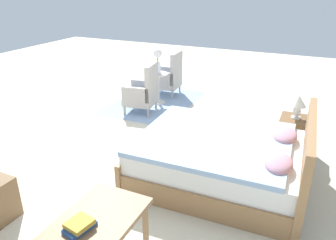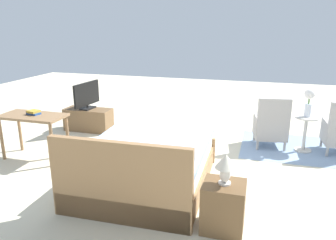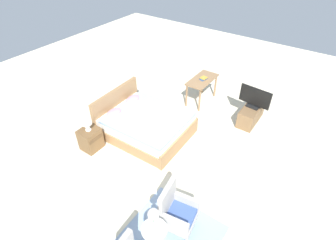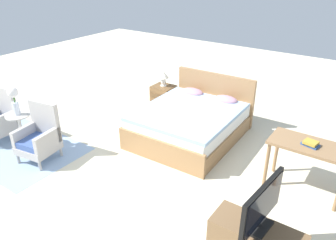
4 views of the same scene
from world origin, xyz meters
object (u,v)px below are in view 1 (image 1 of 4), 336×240
bed (223,159)px  armchair_by_window_right (143,93)px  armchair_by_window_left (169,77)px  book_stack (80,225)px  table_lamp (298,104)px  side_table (158,84)px  flower_vase (158,58)px  nightstand (293,136)px

bed → armchair_by_window_right: size_ratio=2.20×
armchair_by_window_left → book_stack: (4.83, 1.54, 0.38)m
bed → table_lamp: bearing=148.1°
side_table → table_lamp: 2.89m
side_table → table_lamp: table_lamp is taller
side_table → table_lamp: (1.06, 2.66, 0.36)m
armchair_by_window_right → flower_vase: 0.77m
flower_vase → table_lamp: 2.87m
flower_vase → book_stack: 4.52m
armchair_by_window_right → table_lamp: 2.76m
armchair_by_window_left → nightstand: armchair_by_window_left is taller
armchair_by_window_left → armchair_by_window_right: 1.14m
flower_vase → nightstand: flower_vase is taller
armchair_by_window_right → table_lamp: (0.49, 2.69, 0.37)m
armchair_by_window_right → side_table: armchair_by_window_right is taller
bed → side_table: size_ratio=3.27×
armchair_by_window_right → side_table: bearing=176.9°
armchair_by_window_left → flower_vase: bearing=3.0°
nightstand → table_lamp: bearing=90.0°
side_table → flower_vase: size_ratio=1.30×
bed → nightstand: bed is taller
bed → armchair_by_window_right: bed is taller
side_table → nightstand: 2.87m
flower_vase → book_stack: flower_vase is taller
flower_vase → nightstand: 2.94m
armchair_by_window_right → book_stack: bearing=22.7°
armchair_by_window_left → table_lamp: armchair_by_window_left is taller
armchair_by_window_left → flower_vase: size_ratio=1.93×
flower_vase → table_lamp: flower_vase is taller
armchair_by_window_left → book_stack: armchair_by_window_left is taller
armchair_by_window_left → table_lamp: size_ratio=2.79×
armchair_by_window_left → table_lamp: bearing=58.7°
side_table → book_stack: (4.25, 1.51, 0.38)m
armchair_by_window_left → armchair_by_window_right: bearing=-0.0°
bed → book_stack: size_ratio=8.69×
flower_vase → table_lamp: bearing=68.3°
armchair_by_window_right → nightstand: (0.49, 2.69, -0.11)m
bed → nightstand: bearing=148.1°
flower_vase → side_table: bearing=90.0°
armchair_by_window_right → book_stack: 4.02m
armchair_by_window_left → armchair_by_window_right: size_ratio=1.00×
armchair_by_window_left → nightstand: size_ratio=1.71×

